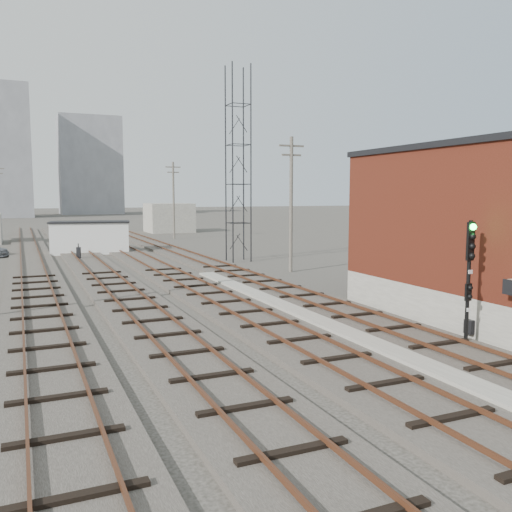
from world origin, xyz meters
TOP-DOWN VIEW (x-y plane):
  - ground at (0.00, 60.00)m, footprint 320.00×320.00m
  - track_right at (2.50, 39.00)m, footprint 3.20×90.00m
  - track_mid_right at (-1.50, 39.00)m, footprint 3.20×90.00m
  - track_mid_left at (-5.50, 39.00)m, footprint 3.20×90.00m
  - track_left at (-9.50, 39.00)m, footprint 3.20×90.00m
  - platform_curb at (0.50, 14.00)m, footprint 0.90×28.00m
  - brick_building at (7.50, 12.00)m, footprint 6.54×12.20m
  - lattice_tower at (5.50, 35.00)m, footprint 1.60×1.60m
  - utility_pole_right_a at (6.50, 28.00)m, footprint 1.80×0.24m
  - utility_pole_right_b at (6.50, 58.00)m, footprint 1.80×0.24m
  - apartment_right at (8.00, 150.00)m, footprint 16.00×12.00m
  - shed_right at (9.00, 70.00)m, footprint 6.00×6.00m
  - signal_mast at (3.70, 9.41)m, footprint 0.40×0.42m
  - switch_stand at (-6.00, 40.32)m, footprint 0.38×0.38m
  - site_trailer at (-4.45, 45.55)m, footprint 7.23×4.11m

SIDE VIEW (x-z plane):
  - ground at x=0.00m, z-range 0.00..0.00m
  - track_right at x=2.50m, z-range -0.09..0.30m
  - track_mid_right at x=-1.50m, z-range -0.09..0.30m
  - track_mid_left at x=-5.50m, z-range -0.09..0.30m
  - track_left at x=-9.50m, z-range -0.09..0.30m
  - platform_curb at x=0.50m, z-range 0.00..0.26m
  - switch_stand at x=-6.00m, z-range -0.04..1.23m
  - site_trailer at x=-4.45m, z-range 0.01..2.88m
  - shed_right at x=9.00m, z-range 0.00..4.00m
  - signal_mast at x=3.70m, z-range 0.42..4.76m
  - brick_building at x=7.50m, z-range 0.02..7.24m
  - utility_pole_right_a at x=6.50m, z-range 0.30..9.30m
  - utility_pole_right_b at x=6.50m, z-range 0.30..9.30m
  - lattice_tower at x=5.50m, z-range 0.00..15.00m
  - apartment_right at x=8.00m, z-range 0.00..26.00m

